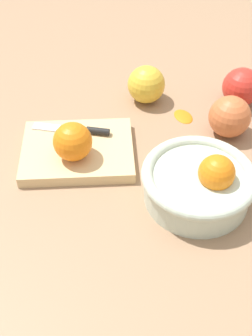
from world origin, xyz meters
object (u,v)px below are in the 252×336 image
(bowl, at_px, (199,183))
(cutting_board, at_px, (78,151))
(orange_on_board, at_px, (73,142))
(apple_front_center, at_px, (146,84))
(knife, at_px, (82,130))
(apple_front_left, at_px, (230,117))
(apple_front_left_2, at_px, (241,87))

(bowl, xyz_separation_m, cutting_board, (0.23, -0.09, -0.03))
(orange_on_board, bearing_deg, apple_front_center, -118.23)
(knife, height_order, apple_front_left, apple_front_left)
(orange_on_board, bearing_deg, apple_front_left_2, -144.41)
(bowl, relative_size, apple_front_left, 2.32)
(cutting_board, height_order, knife, knife)
(apple_front_left_2, bearing_deg, apple_front_center, 2.90)
(cutting_board, height_order, apple_front_center, apple_front_center)
(bowl, bearing_deg, cutting_board, -21.21)
(apple_front_left, bearing_deg, apple_front_center, -29.58)
(apple_front_left, height_order, apple_front_left_2, apple_front_left)
(cutting_board, xyz_separation_m, orange_on_board, (0.00, 0.03, 0.05))
(bowl, bearing_deg, apple_front_left_2, -108.21)
(bowl, distance_m, orange_on_board, 0.24)
(bowl, xyz_separation_m, apple_front_center, (0.11, -0.28, 0.00))
(apple_front_center, bearing_deg, apple_front_left_2, -177.10)
(apple_front_left, bearing_deg, cutting_board, 18.39)
(orange_on_board, height_order, apple_front_center, orange_on_board)
(apple_front_left_2, bearing_deg, knife, 26.54)
(orange_on_board, distance_m, apple_front_left_2, 0.40)
(cutting_board, relative_size, knife, 1.35)
(cutting_board, distance_m, apple_front_left, 0.31)
(knife, relative_size, apple_front_center, 1.91)
(cutting_board, relative_size, apple_front_center, 2.58)
(cutting_board, bearing_deg, apple_front_center, -121.31)
(bowl, xyz_separation_m, apple_front_left_2, (-0.10, -0.29, 0.00))
(apple_front_center, bearing_deg, apple_front_left, 150.42)
(knife, distance_m, apple_front_center, 0.19)
(orange_on_board, relative_size, knife, 0.46)
(cutting_board, bearing_deg, bowl, 158.79)
(cutting_board, height_order, orange_on_board, orange_on_board)
(apple_front_left_2, bearing_deg, cutting_board, 32.35)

